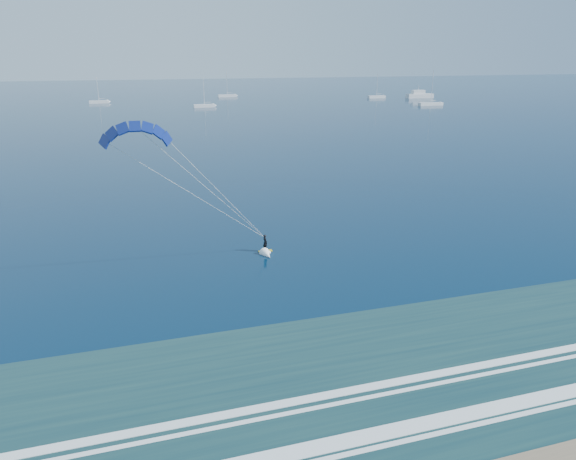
% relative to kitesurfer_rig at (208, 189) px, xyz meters
% --- Properties ---
extents(kitesurfer_rig, '(16.84, 8.17, 15.84)m').
position_rel_kitesurfer_rig_xyz_m(kitesurfer_rig, '(0.00, 0.00, 0.00)').
color(kitesurfer_rig, gold).
rests_on(kitesurfer_rig, ground).
extents(motor_yacht, '(13.45, 3.59, 5.77)m').
position_rel_kitesurfer_rig_xyz_m(motor_yacht, '(128.45, 180.54, -6.64)').
color(motor_yacht, silver).
rests_on(motor_yacht, ground).
extents(sailboat_2, '(8.09, 2.40, 10.99)m').
position_rel_kitesurfer_rig_xyz_m(sailboat_2, '(-18.92, 194.52, -7.43)').
color(sailboat_2, silver).
rests_on(sailboat_2, ground).
extents(sailboat_3, '(8.40, 2.40, 11.70)m').
position_rel_kitesurfer_rig_xyz_m(sailboat_3, '(22.09, 163.51, -7.43)').
color(sailboat_3, silver).
rests_on(sailboat_3, ground).
extents(sailboat_4, '(9.12, 2.40, 12.35)m').
position_rel_kitesurfer_rig_xyz_m(sailboat_4, '(40.34, 213.18, -7.42)').
color(sailboat_4, silver).
rests_on(sailboat_4, ground).
extents(sailboat_5, '(8.61, 2.40, 11.76)m').
position_rel_kitesurfer_rig_xyz_m(sailboat_5, '(108.20, 185.59, -7.43)').
color(sailboat_5, silver).
rests_on(sailboat_5, ground).
extents(sailboat_6, '(10.54, 2.40, 14.04)m').
position_rel_kitesurfer_rig_xyz_m(sailboat_6, '(112.79, 144.60, -7.41)').
color(sailboat_6, silver).
rests_on(sailboat_6, ground).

